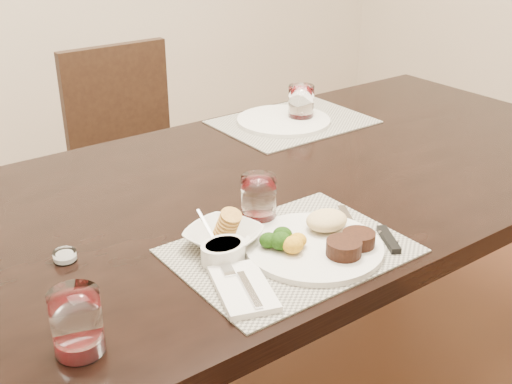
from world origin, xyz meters
TOP-DOWN VIEW (x-y plane):
  - dining_table at (0.00, 0.00)m, footprint 2.00×1.00m
  - chair_far at (0.00, 0.93)m, footprint 0.42×0.42m
  - placemat_near at (-0.24, -0.30)m, footprint 0.46×0.34m
  - placemat_far at (0.27, 0.31)m, footprint 0.46×0.34m
  - dinner_plate at (-0.19, -0.33)m, footprint 0.28×0.28m
  - napkin_fork at (-0.40, -0.37)m, footprint 0.14×0.19m
  - steak_knife at (-0.06, -0.37)m, footprint 0.08×0.23m
  - cracker_bowl at (-0.34, -0.21)m, footprint 0.19×0.19m
  - sauce_ramekin at (-0.37, -0.25)m, footprint 0.09×0.14m
  - wine_glass_near at (-0.22, -0.16)m, footprint 0.08×0.08m
  - far_plate at (0.24, 0.32)m, footprint 0.29×0.29m
  - wine_glass_far at (0.29, 0.31)m, footprint 0.08×0.08m
  - wine_glass_side at (-0.71, -0.35)m, footprint 0.08×0.08m
  - salt_cellar at (-0.62, -0.07)m, footprint 0.05×0.05m

SIDE VIEW (x-z plane):
  - chair_far at x=0.00m, z-range 0.05..0.95m
  - dining_table at x=0.00m, z-range 0.29..1.04m
  - placemat_near at x=-0.24m, z-range 0.75..0.75m
  - placemat_far at x=0.27m, z-range 0.75..0.75m
  - steak_knife at x=-0.06m, z-range 0.75..0.77m
  - salt_cellar at x=-0.62m, z-range 0.75..0.77m
  - far_plate at x=0.24m, z-range 0.75..0.77m
  - napkin_fork at x=-0.40m, z-range 0.75..0.77m
  - dinner_plate at x=-0.19m, z-range 0.74..0.79m
  - cracker_bowl at x=-0.34m, z-range 0.74..0.81m
  - sauce_ramekin at x=-0.37m, z-range 0.74..0.81m
  - wine_glass_side at x=-0.71m, z-range 0.74..0.85m
  - wine_glass_near at x=-0.22m, z-range 0.75..0.85m
  - wine_glass_far at x=0.29m, z-range 0.75..0.86m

